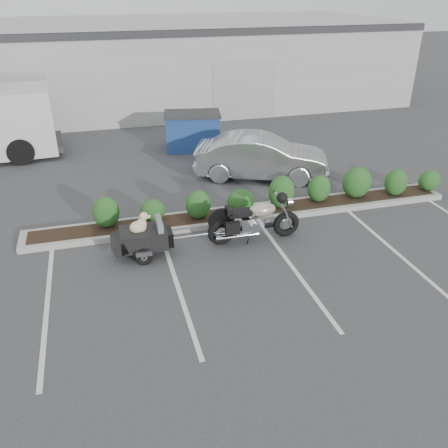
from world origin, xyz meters
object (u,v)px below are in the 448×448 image
object	(u,v)px
motorcycle	(254,221)
pet_trailer	(143,237)
sedan	(261,157)
dumpster	(193,131)

from	to	relation	value
motorcycle	pet_trailer	bearing A→B (deg)	-179.52
pet_trailer	sedan	bearing A→B (deg)	43.25
pet_trailer	sedan	size ratio (longest dim) A/B	0.44
motorcycle	sedan	distance (m)	4.32
sedan	dumpster	distance (m)	3.87
motorcycle	dumpster	xyz separation A→B (m)	(0.05, 7.55, 0.15)
pet_trailer	sedan	xyz separation A→B (m)	(4.38, 3.98, 0.23)
pet_trailer	dumpster	size ratio (longest dim) A/B	0.82
dumpster	motorcycle	bearing A→B (deg)	-80.25
pet_trailer	sedan	world-z (taller)	sedan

